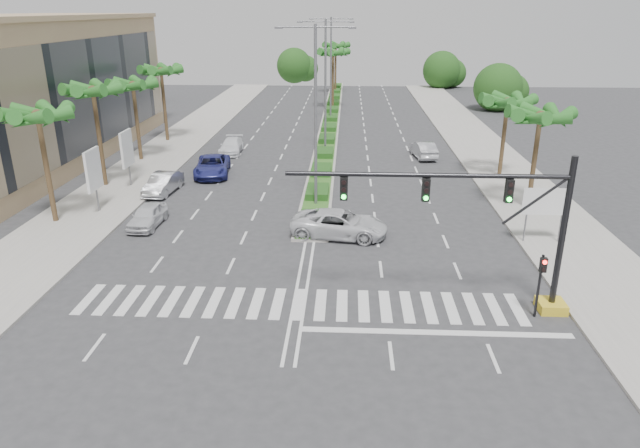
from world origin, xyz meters
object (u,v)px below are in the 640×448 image
(car_crossing, at_px, (339,224))
(car_right, at_px, (424,150))
(car_parked_d, at_px, (231,146))
(car_parked_b, at_px, (163,183))
(car_parked_a, at_px, (147,216))
(car_parked_c, at_px, (212,166))

(car_crossing, bearing_deg, car_right, -12.77)
(car_parked_d, height_order, car_crossing, car_crossing)
(car_parked_b, distance_m, car_parked_d, 12.98)
(car_parked_b, bearing_deg, car_right, 35.51)
(car_parked_a, relative_size, car_parked_c, 0.70)
(car_parked_a, distance_m, car_parked_c, 11.93)
(car_parked_b, relative_size, car_crossing, 0.79)
(car_parked_a, bearing_deg, car_parked_d, 87.75)
(car_parked_a, relative_size, car_parked_b, 0.89)
(car_parked_c, bearing_deg, car_crossing, -58.06)
(car_parked_a, relative_size, car_crossing, 0.70)
(car_parked_a, xyz_separation_m, car_parked_d, (1.50, 19.53, -0.00))
(car_parked_a, distance_m, car_right, 26.99)
(car_right, bearing_deg, car_crossing, 61.71)
(car_right, bearing_deg, car_parked_a, 35.96)
(car_parked_b, bearing_deg, car_crossing, -25.51)
(car_parked_d, distance_m, car_crossing, 23.24)
(car_parked_a, xyz_separation_m, car_parked_c, (1.42, 11.84, 0.11))
(car_right, bearing_deg, car_parked_b, 22.08)
(car_parked_b, relative_size, car_right, 0.99)
(car_parked_d, bearing_deg, car_right, -4.96)
(car_crossing, bearing_deg, car_parked_b, 66.57)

